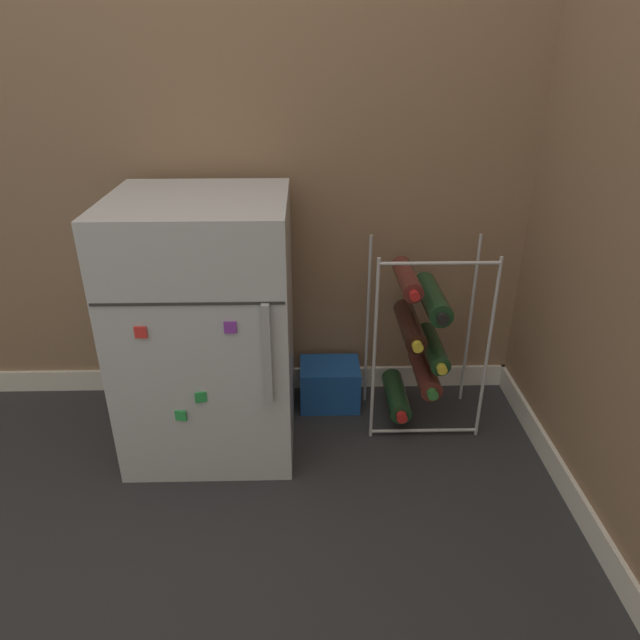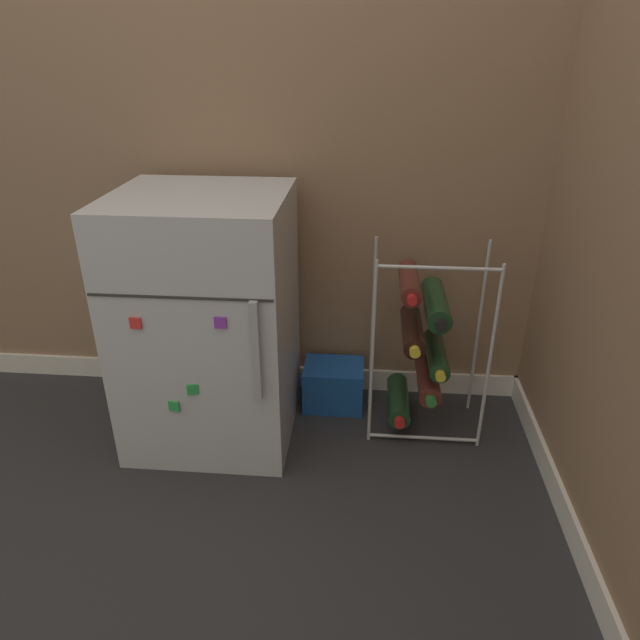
% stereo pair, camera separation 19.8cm
% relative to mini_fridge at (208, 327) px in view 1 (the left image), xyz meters
% --- Properties ---
extents(ground_plane, '(14.00, 14.00, 0.00)m').
position_rel_mini_fridge_xyz_m(ground_plane, '(0.24, -0.36, -0.44)').
color(ground_plane, '#28282B').
extents(wall_back, '(6.86, 0.07, 2.50)m').
position_rel_mini_fridge_xyz_m(wall_back, '(0.24, 0.35, 0.80)').
color(wall_back, '#84664C').
rests_on(wall_back, ground_plane).
extents(mini_fridge, '(0.56, 0.55, 0.89)m').
position_rel_mini_fridge_xyz_m(mini_fridge, '(0.00, 0.00, 0.00)').
color(mini_fridge, '#B7BABF').
rests_on(mini_fridge, ground_plane).
extents(wine_rack, '(0.40, 0.33, 0.70)m').
position_rel_mini_fridge_xyz_m(wine_rack, '(0.74, 0.08, -0.10)').
color(wine_rack, '#B2B2B7').
rests_on(wine_rack, ground_plane).
extents(soda_box, '(0.23, 0.18, 0.18)m').
position_rel_mini_fridge_xyz_m(soda_box, '(0.42, 0.19, -0.36)').
color(soda_box, '#194C9E').
rests_on(soda_box, ground_plane).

